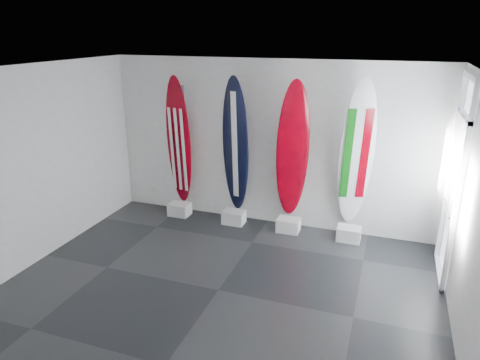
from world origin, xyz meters
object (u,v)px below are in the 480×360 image
at_px(surfboard_usa, 179,141).
at_px(surfboard_italy, 356,155).
at_px(surfboard_navy, 235,146).
at_px(surfboard_swiss, 293,151).

relative_size(surfboard_usa, surfboard_italy, 0.96).
distance_m(surfboard_usa, surfboard_navy, 1.14).
height_order(surfboard_usa, surfboard_italy, surfboard_italy).
distance_m(surfboard_navy, surfboard_swiss, 1.05).
bearing_deg(surfboard_navy, surfboard_usa, -164.59).
height_order(surfboard_swiss, surfboard_italy, surfboard_italy).
bearing_deg(surfboard_swiss, surfboard_italy, -20.44).
relative_size(surfboard_navy, surfboard_swiss, 1.00).
xyz_separation_m(surfboard_usa, surfboard_navy, (1.14, 0.00, 0.02)).
height_order(surfboard_navy, surfboard_italy, surfboard_italy).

